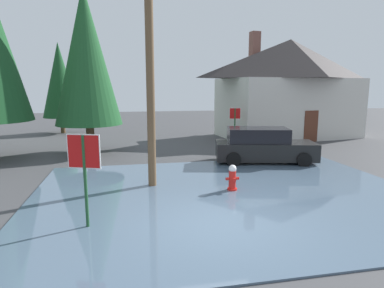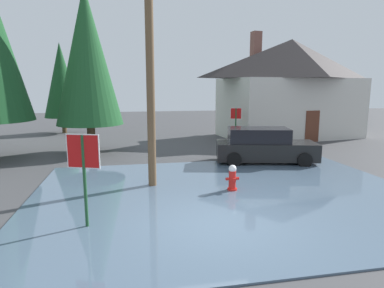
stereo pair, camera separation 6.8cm
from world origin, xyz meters
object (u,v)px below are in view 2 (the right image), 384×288
(fire_hydrant, at_px, (232,178))
(stop_sign_near, at_px, (84,161))
(house, at_px, (290,87))
(pine_tree_far_center, at_px, (87,56))
(utility_pole, at_px, (149,35))
(pine_tree_tall_left, at_px, (61,80))
(parked_car, at_px, (264,146))
(stop_sign_far, at_px, (236,119))

(fire_hydrant, bearing_deg, stop_sign_near, -154.67)
(house, xyz_separation_m, pine_tree_far_center, (-13.07, -3.52, 1.54))
(utility_pole, height_order, pine_tree_tall_left, utility_pole)
(house, bearing_deg, pine_tree_far_center, -164.95)
(fire_hydrant, distance_m, parked_car, 4.74)
(stop_sign_near, bearing_deg, pine_tree_tall_left, 101.52)
(fire_hydrant, height_order, parked_car, parked_car)
(stop_sign_near, distance_m, stop_sign_far, 12.73)
(utility_pole, bearing_deg, parked_car, 27.34)
(fire_hydrant, bearing_deg, house, 55.46)
(fire_hydrant, distance_m, pine_tree_tall_left, 18.42)
(stop_sign_near, bearing_deg, fire_hydrant, 25.33)
(stop_sign_far, distance_m, parked_car, 4.53)
(utility_pole, relative_size, parked_car, 2.07)
(pine_tree_tall_left, xyz_separation_m, pine_tree_far_center, (2.85, -8.39, 1.05))
(pine_tree_tall_left, bearing_deg, stop_sign_far, -35.34)
(fire_hydrant, distance_m, house, 14.00)
(utility_pole, bearing_deg, fire_hydrant, -22.69)
(fire_hydrant, relative_size, parked_car, 0.19)
(parked_car, bearing_deg, house, 55.98)
(stop_sign_near, distance_m, fire_hydrant, 5.09)
(utility_pole, bearing_deg, pine_tree_far_center, 112.26)
(stop_sign_near, distance_m, parked_car, 9.39)
(utility_pole, relative_size, pine_tree_far_center, 1.17)
(parked_car, bearing_deg, fire_hydrant, -125.54)
(stop_sign_far, relative_size, pine_tree_far_center, 0.27)
(utility_pole, distance_m, pine_tree_tall_left, 16.09)
(fire_hydrant, bearing_deg, pine_tree_tall_left, 116.87)
(stop_sign_near, relative_size, pine_tree_far_center, 0.28)
(stop_sign_near, bearing_deg, pine_tree_far_center, 95.01)
(parked_car, bearing_deg, stop_sign_near, -140.42)
(stop_sign_near, height_order, utility_pole, utility_pole)
(house, xyz_separation_m, parked_car, (-5.00, -7.41, -2.69))
(stop_sign_far, bearing_deg, pine_tree_tall_left, 144.66)
(stop_sign_near, xyz_separation_m, pine_tree_far_center, (-0.86, 9.85, 3.29))
(stop_sign_near, height_order, stop_sign_far, stop_sign_near)
(stop_sign_near, relative_size, stop_sign_far, 1.05)
(stop_sign_near, distance_m, house, 18.19)
(stop_sign_far, xyz_separation_m, house, (4.88, 2.96, 1.88))
(fire_hydrant, height_order, utility_pole, utility_pole)
(utility_pole, relative_size, pine_tree_tall_left, 1.48)
(pine_tree_far_center, bearing_deg, utility_pole, -67.74)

